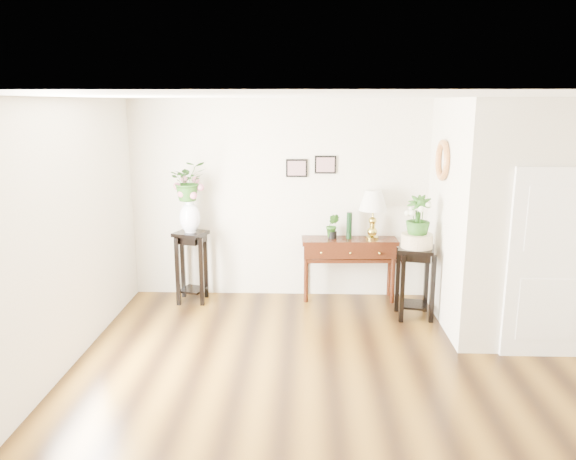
{
  "coord_description": "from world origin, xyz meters",
  "views": [
    {
      "loc": [
        -0.51,
        -5.08,
        2.75
      ],
      "look_at": [
        -0.72,
        1.3,
        1.29
      ],
      "focal_mm": 35.0,
      "sensor_mm": 36.0,
      "label": 1
    }
  ],
  "objects_px": {
    "table_lamp": "(373,214)",
    "plant_stand_a": "(192,267)",
    "plant_stand_b": "(415,282)",
    "console_table": "(349,269)"
  },
  "relations": [
    {
      "from": "console_table",
      "to": "plant_stand_a",
      "type": "height_order",
      "value": "plant_stand_a"
    },
    {
      "from": "table_lamp",
      "to": "plant_stand_a",
      "type": "xyz_separation_m",
      "value": [
        -2.52,
        -0.17,
        -0.73
      ]
    },
    {
      "from": "console_table",
      "to": "table_lamp",
      "type": "bearing_deg",
      "value": -2.17
    },
    {
      "from": "console_table",
      "to": "table_lamp",
      "type": "distance_m",
      "value": 0.85
    },
    {
      "from": "table_lamp",
      "to": "plant_stand_a",
      "type": "relative_size",
      "value": 0.69
    },
    {
      "from": "table_lamp",
      "to": "plant_stand_a",
      "type": "bearing_deg",
      "value": -176.03
    },
    {
      "from": "plant_stand_b",
      "to": "console_table",
      "type": "bearing_deg",
      "value": 140.25
    },
    {
      "from": "plant_stand_a",
      "to": "plant_stand_b",
      "type": "distance_m",
      "value": 3.05
    },
    {
      "from": "console_table",
      "to": "table_lamp",
      "type": "xyz_separation_m",
      "value": [
        0.32,
        0.0,
        0.79
      ]
    },
    {
      "from": "table_lamp",
      "to": "plant_stand_b",
      "type": "xyz_separation_m",
      "value": [
        0.49,
        -0.67,
        -0.77
      ]
    }
  ]
}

